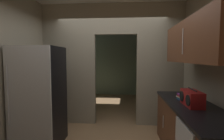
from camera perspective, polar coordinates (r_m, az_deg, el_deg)
kitchen_partition at (r=4.04m, az=-0.46°, el=3.15°), size 3.29×0.12×2.84m
adjoining_room_shell at (r=6.23m, az=1.49°, el=2.57°), size 3.29×3.35×2.84m
refrigerator at (r=3.37m, az=-23.12°, el=-8.13°), size 0.76×0.77×1.79m
lower_cabinet_run at (r=2.94m, az=25.33°, el=-19.11°), size 0.67×2.07×0.90m
upper_cabinet_counterside at (r=2.72m, az=26.24°, el=8.64°), size 0.36×1.86×0.61m
boombox at (r=2.75m, az=25.14°, el=-8.54°), size 0.21×0.43×0.25m
book_stack at (r=3.10m, az=22.20°, el=-8.28°), size 0.15×0.15×0.10m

